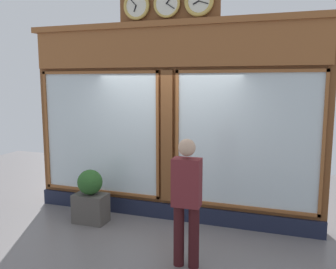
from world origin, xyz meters
TOP-DOWN VIEW (x-y plane):
  - shop_facade at (-0.00, -0.12)m, footprint 5.25×0.42m
  - pedestrian at (-0.77, 1.49)m, footprint 0.37×0.23m
  - planter_box at (1.19, 0.59)m, footprint 0.56×0.36m
  - planter_shrub at (1.19, 0.59)m, footprint 0.42×0.42m

SIDE VIEW (x-z plane):
  - planter_box at x=1.19m, z-range 0.00..0.50m
  - planter_shrub at x=1.19m, z-range 0.50..0.92m
  - pedestrian at x=-0.77m, z-range 0.09..1.78m
  - shop_facade at x=0.00m, z-range -0.25..3.71m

